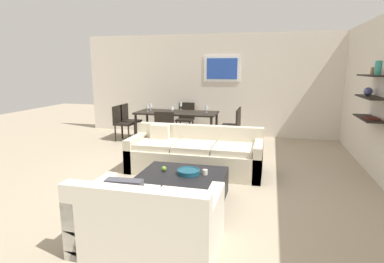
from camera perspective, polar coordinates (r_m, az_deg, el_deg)
The scene contains 20 objects.
ground_plane at distance 5.39m, azimuth -0.36°, elevation -8.27°, with size 18.00×18.00×0.00m, color tan.
back_wall_unit at distance 8.50m, azimuth 7.60°, elevation 8.33°, with size 8.40×0.09×2.70m.
sofa_beige at distance 5.61m, azimuth 0.53°, elevation -4.33°, with size 2.34×0.90×0.78m.
loveseat_white at distance 3.35m, azimuth -8.02°, elevation -15.86°, with size 1.42×0.90×0.78m.
coffee_table at distance 4.46m, azimuth -1.80°, elevation -10.00°, with size 1.18×0.94×0.38m.
decorative_bowl at distance 4.37m, azimuth -0.66°, elevation -7.31°, with size 0.32×0.32×0.06m.
candle_jar at distance 4.35m, azimuth 2.40°, elevation -7.41°, with size 0.07×0.07×0.07m, color silver.
apple_on_coffee_table at distance 4.51m, azimuth -5.14°, elevation -6.75°, with size 0.07×0.07×0.07m, color #669E2D.
dining_table at distance 7.74m, azimuth -2.79°, elevation 3.08°, with size 1.99×0.85×0.75m.
dining_chair_head at distance 8.56m, azimuth -1.17°, elevation 2.72°, with size 0.44×0.44×0.88m.
dining_chair_right_near at distance 7.30m, azimuth 7.37°, elevation 1.07°, with size 0.44×0.44×0.88m.
dining_chair_left_near at distance 8.11m, azimuth -12.71°, elevation 1.94°, with size 0.44×0.44×0.88m.
dining_chair_right_far at distance 7.68m, azimuth 7.71°, elevation 1.58°, with size 0.44×0.44×0.88m.
dining_chair_left_far at distance 8.45m, azimuth -11.55°, elevation 2.37°, with size 0.44×0.44×0.88m.
dining_chair_foot at distance 6.99m, azimuth -4.76°, elevation 0.65°, with size 0.44×0.44×0.88m.
wine_glass_foot at distance 7.37m, azimuth -3.63°, elevation 4.15°, with size 0.07×0.07×0.17m.
wine_glass_left_far at distance 8.05m, azimuth -7.54°, elevation 4.69°, with size 0.07×0.07×0.18m.
wine_glass_left_near at distance 7.86m, azimuth -8.10°, elevation 4.41°, with size 0.07×0.07×0.15m.
wine_glass_right_far at distance 7.64m, azimuth 2.64°, elevation 4.30°, with size 0.08×0.08×0.15m.
wine_glass_head at distance 8.06m, azimuth -2.05°, elevation 4.91°, with size 0.06×0.06×0.20m.
Camera 1 is at (1.27, -4.90, 1.84)m, focal length 29.29 mm.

